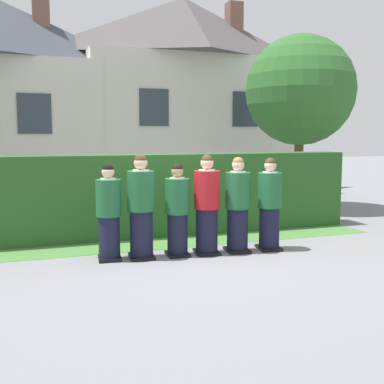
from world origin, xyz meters
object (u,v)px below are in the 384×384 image
object	(u,v)px
student_front_row_0	(109,215)
student_front_row_2	(177,212)
student_in_red_blazer	(207,207)
student_front_row_5	(270,206)
student_front_row_1	(141,209)
student_front_row_4	(238,207)

from	to	relation	value
student_front_row_0	student_front_row_2	size ratio (longest dim) A/B	1.01
student_in_red_blazer	student_front_row_5	xyz separation A→B (m)	(1.13, -0.08, -0.03)
student_front_row_1	student_in_red_blazer	xyz separation A→B (m)	(1.10, -0.08, -0.01)
student_front_row_0	student_in_red_blazer	xyz separation A→B (m)	(1.61, -0.15, 0.06)
student_front_row_4	student_in_red_blazer	bearing A→B (deg)	175.54
student_front_row_1	student_front_row_2	distance (m)	0.60
student_front_row_0	student_in_red_blazer	distance (m)	1.62
student_front_row_2	student_in_red_blazer	size ratio (longest dim) A/B	0.92
student_in_red_blazer	student_front_row_4	world-z (taller)	student_in_red_blazer
student_front_row_2	student_front_row_1	bearing A→B (deg)	176.52
student_front_row_0	student_front_row_5	xyz separation A→B (m)	(2.74, -0.23, 0.03)
student_front_row_0	student_front_row_5	bearing A→B (deg)	-4.81
student_front_row_0	student_front_row_2	bearing A→B (deg)	-5.64
student_front_row_1	student_front_row_5	size ratio (longest dim) A/B	1.05
student_front_row_4	student_front_row_2	bearing A→B (deg)	175.40
student_front_row_5	student_in_red_blazer	bearing A→B (deg)	175.98
student_front_row_1	student_front_row_4	world-z (taller)	student_front_row_1
student_front_row_0	student_in_red_blazer	world-z (taller)	student_in_red_blazer
student_front_row_2	student_in_red_blazer	xyz separation A→B (m)	(0.50, -0.04, 0.07)
student_front_row_2	student_front_row_5	world-z (taller)	student_front_row_5
student_front_row_2	student_front_row_4	size ratio (longest dim) A/B	0.94
student_front_row_0	student_front_row_5	world-z (taller)	student_front_row_5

